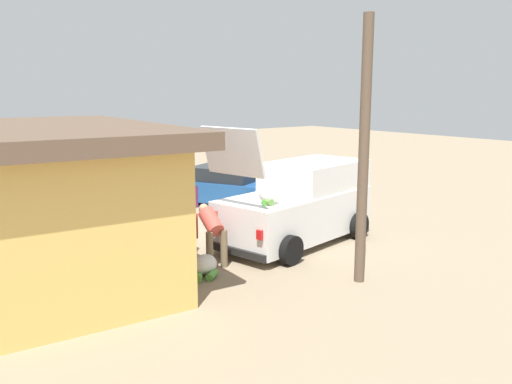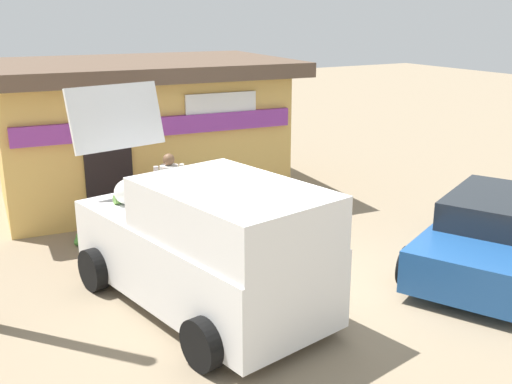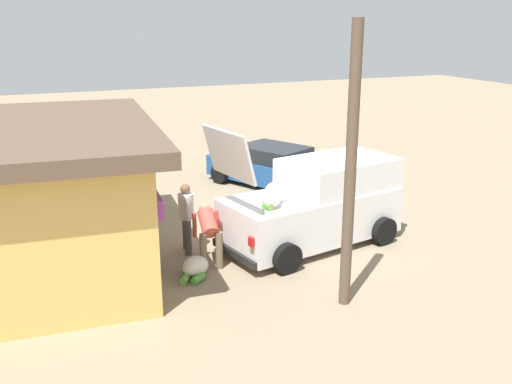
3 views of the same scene
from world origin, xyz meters
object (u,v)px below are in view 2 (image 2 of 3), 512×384
object	(u,v)px
storefront_bar	(138,128)
paint_bucket	(304,199)
unloaded_banana_pile	(102,235)
customer_bending	(127,205)
vendor_standing	(170,189)
parked_sedan	(498,234)
delivery_van	(205,245)

from	to	relation	value
storefront_bar	paint_bucket	distance (m)	3.99
unloaded_banana_pile	paint_bucket	world-z (taller)	same
storefront_bar	customer_bending	xyz separation A→B (m)	(-1.25, -2.96, -0.76)
vendor_standing	customer_bending	bearing A→B (deg)	-165.90
storefront_bar	parked_sedan	xyz separation A→B (m)	(3.70, -6.71, -0.97)
delivery_van	paint_bucket	world-z (taller)	delivery_van
delivery_van	unloaded_banana_pile	size ratio (longest dim) A/B	5.15
customer_bending	parked_sedan	bearing A→B (deg)	-37.18
delivery_van	parked_sedan	xyz separation A→B (m)	(4.71, -1.04, -0.36)
customer_bending	delivery_van	bearing A→B (deg)	-84.87
paint_bucket	delivery_van	bearing A→B (deg)	-140.36
parked_sedan	paint_bucket	bearing A→B (deg)	103.47
unloaded_banana_pile	paint_bucket	distance (m)	4.34
parked_sedan	paint_bucket	world-z (taller)	parked_sedan
delivery_van	unloaded_banana_pile	world-z (taller)	delivery_van
unloaded_banana_pile	paint_bucket	xyz separation A→B (m)	(4.34, -0.07, 0.03)
storefront_bar	customer_bending	size ratio (longest dim) A/B	5.33
vendor_standing	parked_sedan	bearing A→B (deg)	-44.36
customer_bending	vendor_standing	bearing A→B (deg)	14.10
vendor_standing	unloaded_banana_pile	world-z (taller)	vendor_standing
storefront_bar	unloaded_banana_pile	distance (m)	3.30
parked_sedan	paint_bucket	xyz separation A→B (m)	(-0.99, 4.13, -0.39)
storefront_bar	unloaded_banana_pile	size ratio (longest dim) A/B	7.59
parked_sedan	unloaded_banana_pile	bearing A→B (deg)	141.76
storefront_bar	paint_bucket	world-z (taller)	storefront_bar
customer_bending	unloaded_banana_pile	world-z (taller)	customer_bending
parked_sedan	customer_bending	world-z (taller)	customer_bending
parked_sedan	vendor_standing	world-z (taller)	vendor_standing
customer_bending	paint_bucket	distance (m)	4.03
paint_bucket	storefront_bar	bearing A→B (deg)	136.37
parked_sedan	paint_bucket	distance (m)	4.26
storefront_bar	parked_sedan	distance (m)	7.73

